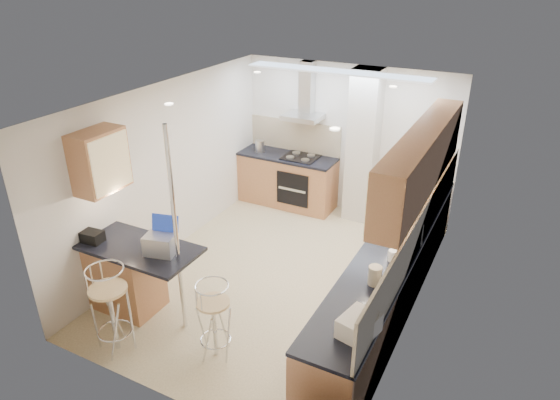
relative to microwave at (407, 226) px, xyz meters
The scene contains 16 objects.
ground 1.93m from the microwave, behind, with size 4.80×4.80×0.00m, color tan.
room_shell 1.35m from the microwave, behind, with size 3.64×4.84×2.51m.
right_counter 0.66m from the microwave, 107.44° to the right, with size 0.63×4.40×0.92m.
back_counter 3.18m from the microwave, 144.19° to the left, with size 1.70×0.63×0.92m.
peninsula 3.26m from the microwave, 147.58° to the right, with size 1.47×0.72×0.94m.
microwave is the anchor object (origin of this frame).
laptop 2.92m from the microwave, 144.20° to the right, with size 0.34×0.25×0.23m, color #A7A9AF.
bag 3.76m from the microwave, 150.03° to the right, with size 0.24×0.18×0.13m, color black.
bar_stool_near 3.53m from the microwave, 137.25° to the right, with size 0.43×0.43×1.06m, color tan, non-canonical shape.
bar_stool_end 2.54m from the microwave, 127.98° to the right, with size 0.38×0.38×0.93m, color tan, non-canonical shape.
jar_a 0.56m from the microwave, 84.86° to the left, with size 0.12×0.12×0.19m, color white.
jar_b 0.88m from the microwave, 86.98° to the left, with size 0.11×0.11×0.15m, color white.
jar_c 1.15m from the microwave, 92.01° to the right, with size 0.14×0.14×0.21m, color #BCB096.
jar_d 0.63m from the microwave, 89.91° to the right, with size 0.10×0.10×0.13m, color white.
bread_bin 1.96m from the microwave, 87.86° to the right, with size 0.28×0.36×0.19m, color white.
kettle 3.52m from the microwave, 149.90° to the left, with size 0.16×0.16×0.21m, color silver.
Camera 1 is at (2.65, -5.12, 3.94)m, focal length 32.00 mm.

